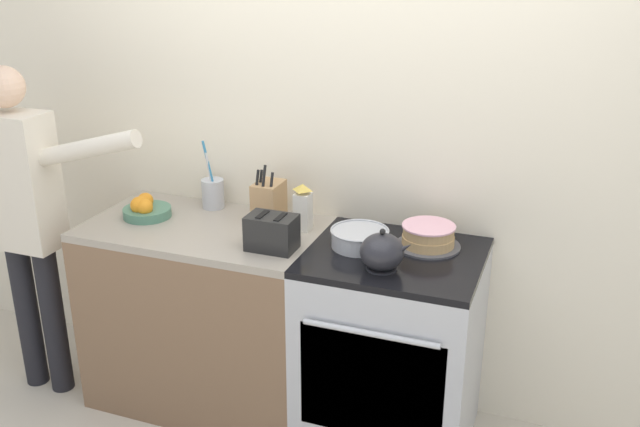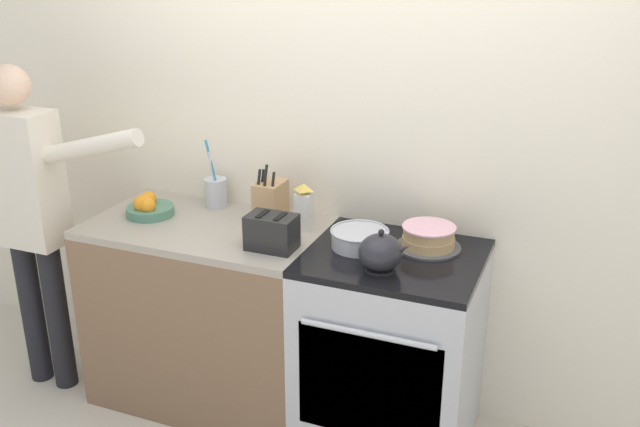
{
  "view_description": "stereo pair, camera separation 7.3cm",
  "coord_description": "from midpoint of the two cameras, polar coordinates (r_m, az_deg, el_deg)",
  "views": [
    {
      "loc": [
        0.93,
        -2.34,
        2.15
      ],
      "look_at": [
        -0.05,
        0.29,
        1.07
      ],
      "focal_mm": 40.0,
      "sensor_mm": 36.0,
      "label": 1
    },
    {
      "loc": [
        1.0,
        -2.31,
        2.15
      ],
      "look_at": [
        -0.05,
        0.29,
        1.07
      ],
      "focal_mm": 40.0,
      "sensor_mm": 36.0,
      "label": 2
    }
  ],
  "objects": [
    {
      "name": "milk_carton",
      "position": [
        3.2,
        -0.64,
        0.45
      ],
      "size": [
        0.07,
        0.07,
        0.22
      ],
      "color": "white",
      "rests_on": "counter_cabinet"
    },
    {
      "name": "mixing_bowl",
      "position": [
        3.04,
        3.87,
        -1.99
      ],
      "size": [
        0.25,
        0.25,
        0.08
      ],
      "color": "#B7BABF",
      "rests_on": "stove_range"
    },
    {
      "name": "wall_back",
      "position": [
        3.25,
        3.96,
        5.88
      ],
      "size": [
        8.0,
        0.04,
        2.6
      ],
      "color": "silver",
      "rests_on": "ground_plane"
    },
    {
      "name": "utensil_crock",
      "position": [
        3.52,
        -7.75,
        1.73
      ],
      "size": [
        0.11,
        0.11,
        0.34
      ],
      "color": "#B7BABF",
      "rests_on": "counter_cabinet"
    },
    {
      "name": "tea_kettle",
      "position": [
        2.83,
        5.64,
        -3.15
      ],
      "size": [
        0.22,
        0.18,
        0.17
      ],
      "color": "#232328",
      "rests_on": "stove_range"
    },
    {
      "name": "fruit_bowl",
      "position": [
        3.47,
        -13.0,
        0.51
      ],
      "size": [
        0.23,
        0.23,
        0.11
      ],
      "color": "#4C7F66",
      "rests_on": "counter_cabinet"
    },
    {
      "name": "person_baker",
      "position": [
        3.62,
        -21.72,
        0.67
      ],
      "size": [
        0.93,
        0.2,
        1.64
      ],
      "rotation": [
        0.0,
        0.0,
        -0.14
      ],
      "color": "black",
      "rests_on": "ground_plane"
    },
    {
      "name": "layer_cake",
      "position": [
        3.06,
        9.35,
        -1.93
      ],
      "size": [
        0.28,
        0.28,
        0.1
      ],
      "color": "#4C4C51",
      "rests_on": "stove_range"
    },
    {
      "name": "stove_range",
      "position": [
        3.21,
        6.31,
        -10.81
      ],
      "size": [
        0.73,
        0.67,
        0.92
      ],
      "color": "#B7BABF",
      "rests_on": "ground_plane"
    },
    {
      "name": "counter_cabinet",
      "position": [
        3.52,
        -8.17,
        -7.82
      ],
      "size": [
        1.09,
        0.64,
        0.92
      ],
      "color": "brown",
      "rests_on": "ground_plane"
    },
    {
      "name": "knife_block",
      "position": [
        3.3,
        -3.35,
        0.97
      ],
      "size": [
        0.12,
        0.16,
        0.29
      ],
      "color": "tan",
      "rests_on": "counter_cabinet"
    },
    {
      "name": "toaster",
      "position": [
        3.01,
        -3.19,
        -1.49
      ],
      "size": [
        0.22,
        0.14,
        0.15
      ],
      "color": "black",
      "rests_on": "counter_cabinet"
    }
  ]
}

